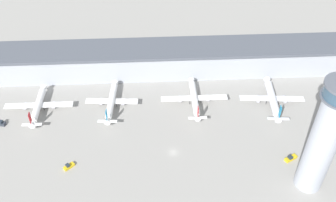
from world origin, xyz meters
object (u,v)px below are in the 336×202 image
at_px(control_tower, 325,137).
at_px(service_truck_baggage, 291,158).
at_px(airplane_gate_bravo, 38,105).
at_px(service_truck_fuel, 1,123).
at_px(service_truck_catering, 69,166).
at_px(airplane_gate_echo, 272,99).
at_px(airplane_gate_charlie, 111,101).
at_px(airplane_gate_delta, 194,98).

distance_m(control_tower, service_truck_baggage, 34.67).
height_order(control_tower, service_truck_baggage, control_tower).
bearing_deg(airplane_gate_bravo, service_truck_fuel, -150.10).
xyz_separation_m(control_tower, service_truck_catering, (-115.27, 15.27, -31.12)).
relative_size(airplane_gate_echo, service_truck_fuel, 6.34).
height_order(airplane_gate_charlie, service_truck_fuel, airplane_gate_charlie).
distance_m(control_tower, service_truck_catering, 120.37).
relative_size(airplane_gate_charlie, service_truck_fuel, 6.00).
bearing_deg(service_truck_fuel, airplane_gate_delta, 6.16).
distance_m(airplane_gate_bravo, service_truck_fuel, 22.26).
bearing_deg(service_truck_fuel, control_tower, -16.81).
relative_size(airplane_gate_delta, airplane_gate_echo, 1.03).
distance_m(airplane_gate_charlie, service_truck_fuel, 62.36).
relative_size(airplane_gate_bravo, service_truck_catering, 7.03).
bearing_deg(airplane_gate_bravo, control_tower, -22.94).
distance_m(airplane_gate_bravo, service_truck_baggage, 141.97).
relative_size(control_tower, airplane_gate_delta, 1.68).
distance_m(control_tower, airplane_gate_delta, 81.30).
bearing_deg(airplane_gate_charlie, airplane_gate_echo, -1.63).
relative_size(service_truck_catering, service_truck_baggage, 0.77).
bearing_deg(airplane_gate_bravo, airplane_gate_echo, -0.76).
distance_m(control_tower, airplane_gate_bravo, 153.02).
relative_size(control_tower, airplane_gate_echo, 1.73).
distance_m(airplane_gate_charlie, service_truck_baggage, 103.26).
bearing_deg(service_truck_fuel, service_truck_catering, -37.35).
relative_size(airplane_gate_charlie, service_truck_catering, 6.44).
bearing_deg(airplane_gate_charlie, service_truck_fuel, -169.01).
relative_size(airplane_gate_delta, service_truck_catering, 7.02).
xyz_separation_m(control_tower, airplane_gate_echo, (-2.47, 56.81, -27.59)).
height_order(control_tower, service_truck_fuel, control_tower).
bearing_deg(airplane_gate_echo, airplane_gate_bravo, 179.24).
distance_m(airplane_gate_delta, service_truck_catering, 80.48).
relative_size(control_tower, airplane_gate_charlie, 1.83).
bearing_deg(airplane_gate_echo, airplane_gate_delta, 176.69).
xyz_separation_m(service_truck_fuel, service_truck_baggage, (154.12, -32.89, -0.23)).
bearing_deg(control_tower, service_truck_baggage, 103.48).
bearing_deg(airplane_gate_echo, service_truck_baggage, -91.44).
height_order(airplane_gate_bravo, airplane_gate_delta, airplane_gate_delta).
height_order(airplane_gate_charlie, airplane_gate_echo, airplane_gate_echo).
height_order(control_tower, airplane_gate_echo, control_tower).
bearing_deg(airplane_gate_charlie, airplane_gate_bravo, -178.82).
bearing_deg(control_tower, airplane_gate_echo, 92.49).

